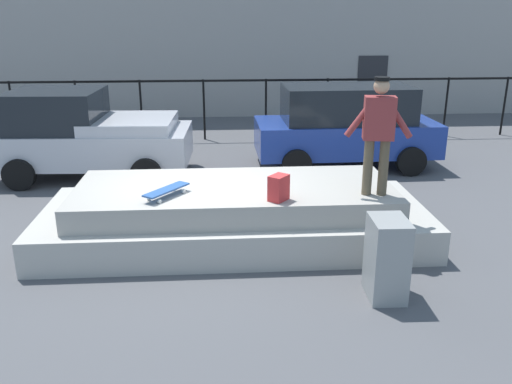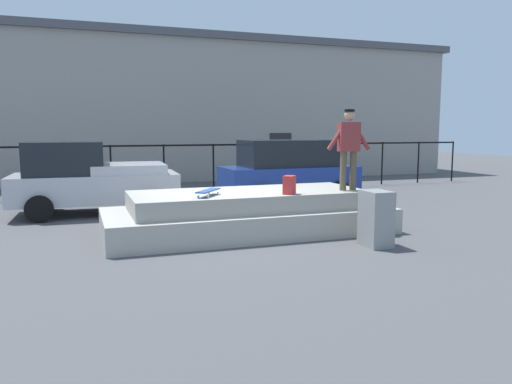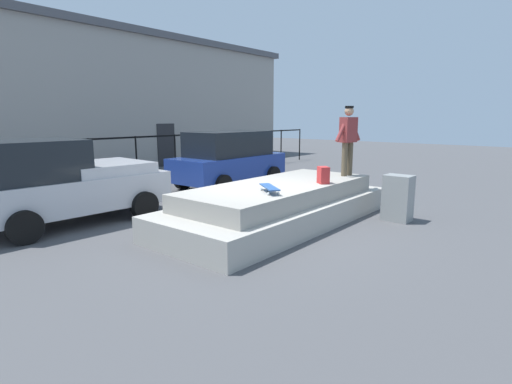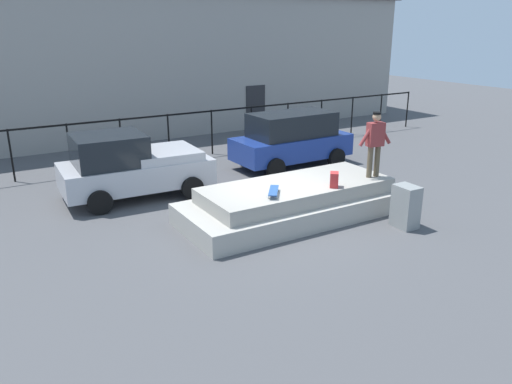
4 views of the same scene
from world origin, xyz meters
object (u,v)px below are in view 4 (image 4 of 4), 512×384
at_px(skateboarder, 375,140).
at_px(utility_box, 406,207).
at_px(skateboard, 274,191).
at_px(backpack, 334,180).
at_px(car_silver_pickup_near, 132,166).
at_px(car_blue_hatchback_mid, 292,139).

relative_size(skateboarder, utility_box, 1.63).
bearing_deg(skateboard, backpack, -9.14).
height_order(car_silver_pickup_near, car_blue_hatchback_mid, car_silver_pickup_near).
bearing_deg(skateboard, utility_box, -27.73).
bearing_deg(skateboard, skateboarder, -1.92).
bearing_deg(car_blue_hatchback_mid, skateboarder, -97.97).
relative_size(skateboard, car_silver_pickup_near, 0.18).
bearing_deg(car_blue_hatchback_mid, backpack, -113.46).
relative_size(skateboard, backpack, 2.07).
distance_m(skateboard, car_silver_pickup_near, 4.59).
bearing_deg(utility_box, car_silver_pickup_near, 132.57).
height_order(skateboarder, backpack, skateboarder).
bearing_deg(skateboard, car_silver_pickup_near, 116.80).
xyz_separation_m(car_silver_pickup_near, utility_box, (4.89, -5.58, -0.40)).
bearing_deg(car_silver_pickup_near, utility_box, -48.77).
height_order(skateboard, utility_box, utility_box).
xyz_separation_m(skateboarder, car_silver_pickup_near, (-5.08, 4.20, -0.94)).
height_order(skateboard, backpack, backpack).
relative_size(skateboarder, car_silver_pickup_near, 0.41).
bearing_deg(backpack, utility_box, -95.58).
bearing_deg(car_silver_pickup_near, skateboard, -63.20).
relative_size(skateboard, car_blue_hatchback_mid, 0.19).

